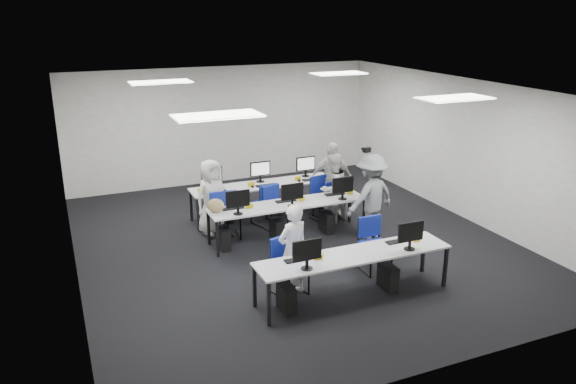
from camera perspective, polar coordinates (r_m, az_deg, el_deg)
name	(u,v)px	position (r m, az deg, el deg)	size (l,w,h in m)	color
room	(293,168)	(10.61, 0.48, 2.43)	(9.00, 9.02, 3.00)	black
ceiling_panels	(293,89)	(10.30, 0.51, 10.40)	(5.20, 4.60, 0.02)	white
desk_front	(354,257)	(8.87, 6.73, -6.58)	(3.20, 0.70, 0.73)	#B7BABC
desk_mid	(289,206)	(11.03, 0.06, -1.42)	(3.20, 0.70, 0.73)	#B7BABC
desk_back	(263,186)	(12.26, -2.52, 0.60)	(3.20, 0.70, 0.73)	#B7BABC
equipment_front	(343,278)	(8.91, 5.63, -8.72)	(2.51, 0.41, 1.19)	#0D2BB1
equipment_mid	(280,223)	(11.06, -0.82, -3.15)	(2.91, 0.41, 1.19)	white
equipment_back	(271,199)	(12.44, -1.71, -0.69)	(2.91, 0.41, 1.19)	white
chair_0	(289,277)	(9.07, 0.11, -8.59)	(0.58, 0.61, 0.93)	#12118B
chair_1	(374,254)	(9.94, 8.74, -6.28)	(0.46, 0.50, 0.94)	#12118B
chair_2	(229,223)	(11.30, -6.06, -3.16)	(0.51, 0.55, 0.91)	#12118B
chair_3	(273,215)	(11.68, -1.48, -2.36)	(0.53, 0.56, 0.90)	#12118B
chair_4	(324,206)	(12.17, 3.63, -1.46)	(0.54, 0.57, 0.94)	#12118B
chair_5	(220,220)	(11.44, -6.92, -2.83)	(0.51, 0.55, 0.97)	#12118B
chair_6	(265,211)	(11.90, -2.31, -1.97)	(0.56, 0.59, 0.91)	#12118B
chair_7	(327,205)	(12.33, 3.95, -1.33)	(0.54, 0.57, 0.86)	#12118B
handbag	(216,206)	(10.59, -7.36, -1.37)	(0.32, 0.20, 0.26)	#94764C
student_0	(293,250)	(8.85, 0.49, -5.92)	(0.56, 0.36, 1.52)	silver
student_1	(333,188)	(11.93, 4.57, 0.38)	(0.73, 0.57, 1.49)	silver
student_2	(212,197)	(11.38, -7.76, -0.50)	(0.75, 0.49, 1.54)	silver
student_3	(331,179)	(12.34, 4.40, 1.33)	(0.96, 0.40, 1.63)	silver
photographer	(371,197)	(11.13, 8.43, -0.48)	(1.11, 0.64, 1.71)	gray
dslr_camera	(367,150)	(11.00, 7.99, 4.27)	(0.14, 0.18, 0.10)	black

